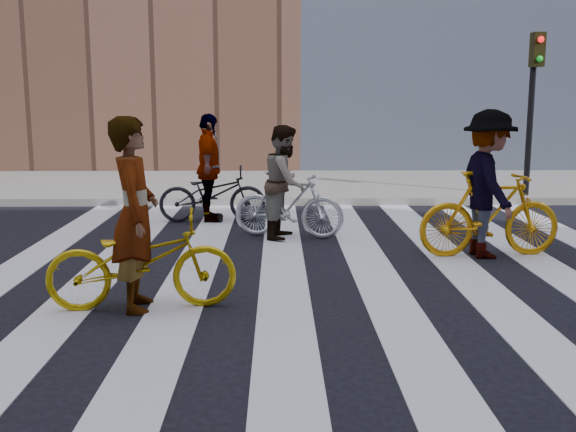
{
  "coord_description": "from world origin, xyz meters",
  "views": [
    {
      "loc": [
        -0.62,
        -7.99,
        2.11
      ],
      "look_at": [
        -0.49,
        0.3,
        0.63
      ],
      "focal_mm": 42.0,
      "sensor_mm": 36.0,
      "label": 1
    }
  ],
  "objects_px": {
    "bike_dark_rear": "(213,194)",
    "rider_mid": "(285,182)",
    "rider_left": "(135,215)",
    "rider_rear": "(209,168)",
    "traffic_signal": "(534,88)",
    "bike_yellow_left": "(142,261)",
    "bike_silver_mid": "(289,205)",
    "bike_yellow_right": "(490,214)",
    "rider_right": "(488,184)"
  },
  "relations": [
    {
      "from": "bike_yellow_left",
      "to": "rider_right",
      "type": "xyz_separation_m",
      "value": [
        4.12,
        2.19,
        0.48
      ]
    },
    {
      "from": "traffic_signal",
      "to": "rider_left",
      "type": "height_order",
      "value": "traffic_signal"
    },
    {
      "from": "rider_left",
      "to": "rider_rear",
      "type": "xyz_separation_m",
      "value": [
        0.25,
        4.79,
        -0.05
      ]
    },
    {
      "from": "rider_mid",
      "to": "rider_rear",
      "type": "relative_size",
      "value": 0.93
    },
    {
      "from": "bike_silver_mid",
      "to": "rider_right",
      "type": "relative_size",
      "value": 0.86
    },
    {
      "from": "bike_yellow_left",
      "to": "rider_right",
      "type": "height_order",
      "value": "rider_right"
    },
    {
      "from": "rider_left",
      "to": "bike_silver_mid",
      "type": "bearing_deg",
      "value": -31.32
    },
    {
      "from": "traffic_signal",
      "to": "bike_silver_mid",
      "type": "bearing_deg",
      "value": -145.67
    },
    {
      "from": "bike_yellow_left",
      "to": "rider_left",
      "type": "xyz_separation_m",
      "value": [
        -0.05,
        0.0,
        0.47
      ]
    },
    {
      "from": "bike_silver_mid",
      "to": "bike_dark_rear",
      "type": "height_order",
      "value": "bike_silver_mid"
    },
    {
      "from": "bike_silver_mid",
      "to": "bike_yellow_left",
      "type": "bearing_deg",
      "value": 170.58
    },
    {
      "from": "bike_dark_rear",
      "to": "bike_yellow_right",
      "type": "bearing_deg",
      "value": -127.19
    },
    {
      "from": "rider_left",
      "to": "rider_rear",
      "type": "relative_size",
      "value": 1.05
    },
    {
      "from": "bike_silver_mid",
      "to": "rider_rear",
      "type": "relative_size",
      "value": 0.92
    },
    {
      "from": "bike_dark_rear",
      "to": "rider_mid",
      "type": "height_order",
      "value": "rider_mid"
    },
    {
      "from": "bike_yellow_left",
      "to": "rider_mid",
      "type": "height_order",
      "value": "rider_mid"
    },
    {
      "from": "bike_dark_rear",
      "to": "rider_mid",
      "type": "xyz_separation_m",
      "value": [
        1.22,
        -1.33,
        0.37
      ]
    },
    {
      "from": "traffic_signal",
      "to": "bike_silver_mid",
      "type": "xyz_separation_m",
      "value": [
        -4.85,
        -3.31,
        -1.77
      ]
    },
    {
      "from": "bike_yellow_left",
      "to": "bike_dark_rear",
      "type": "relative_size",
      "value": 1.04
    },
    {
      "from": "bike_yellow_right",
      "to": "rider_left",
      "type": "xyz_separation_m",
      "value": [
        -4.22,
        -2.19,
        0.39
      ]
    },
    {
      "from": "rider_right",
      "to": "bike_yellow_right",
      "type": "bearing_deg",
      "value": -94.45
    },
    {
      "from": "bike_dark_rear",
      "to": "rider_rear",
      "type": "bearing_deg",
      "value": 86.35
    },
    {
      "from": "bike_dark_rear",
      "to": "rider_mid",
      "type": "bearing_deg",
      "value": -141.21
    },
    {
      "from": "bike_silver_mid",
      "to": "rider_rear",
      "type": "bearing_deg",
      "value": 59.09
    },
    {
      "from": "bike_silver_mid",
      "to": "rider_left",
      "type": "xyz_separation_m",
      "value": [
        -1.57,
        -3.45,
        0.46
      ]
    },
    {
      "from": "rider_left",
      "to": "rider_rear",
      "type": "bearing_deg",
      "value": -9.84
    },
    {
      "from": "rider_rear",
      "to": "rider_left",
      "type": "bearing_deg",
      "value": 173.32
    },
    {
      "from": "bike_dark_rear",
      "to": "rider_rear",
      "type": "relative_size",
      "value": 0.99
    },
    {
      "from": "traffic_signal",
      "to": "bike_dark_rear",
      "type": "xyz_separation_m",
      "value": [
        -6.12,
        -1.98,
        -1.81
      ]
    },
    {
      "from": "bike_yellow_left",
      "to": "bike_silver_mid",
      "type": "distance_m",
      "value": 3.77
    },
    {
      "from": "traffic_signal",
      "to": "bike_yellow_right",
      "type": "distance_m",
      "value": 5.36
    },
    {
      "from": "rider_left",
      "to": "rider_mid",
      "type": "bearing_deg",
      "value": -30.63
    },
    {
      "from": "bike_yellow_right",
      "to": "rider_mid",
      "type": "bearing_deg",
      "value": 60.46
    },
    {
      "from": "traffic_signal",
      "to": "bike_yellow_left",
      "type": "bearing_deg",
      "value": -133.3
    },
    {
      "from": "bike_yellow_right",
      "to": "rider_right",
      "type": "distance_m",
      "value": 0.4
    },
    {
      "from": "bike_dark_rear",
      "to": "rider_left",
      "type": "distance_m",
      "value": 4.82
    },
    {
      "from": "bike_yellow_left",
      "to": "bike_silver_mid",
      "type": "bearing_deg",
      "value": -30.63
    },
    {
      "from": "traffic_signal",
      "to": "rider_mid",
      "type": "relative_size",
      "value": 1.96
    },
    {
      "from": "bike_yellow_left",
      "to": "bike_silver_mid",
      "type": "xyz_separation_m",
      "value": [
        1.52,
        3.45,
        0.01
      ]
    },
    {
      "from": "bike_yellow_left",
      "to": "bike_dark_rear",
      "type": "height_order",
      "value": "bike_yellow_left"
    },
    {
      "from": "bike_yellow_right",
      "to": "bike_dark_rear",
      "type": "distance_m",
      "value": 4.71
    },
    {
      "from": "bike_yellow_left",
      "to": "rider_left",
      "type": "relative_size",
      "value": 0.97
    },
    {
      "from": "rider_rear",
      "to": "bike_dark_rear",
      "type": "bearing_deg",
      "value": -93.65
    },
    {
      "from": "bike_yellow_left",
      "to": "bike_silver_mid",
      "type": "height_order",
      "value": "bike_silver_mid"
    },
    {
      "from": "bike_silver_mid",
      "to": "rider_left",
      "type": "height_order",
      "value": "rider_left"
    },
    {
      "from": "rider_left",
      "to": "rider_rear",
      "type": "distance_m",
      "value": 4.79
    },
    {
      "from": "bike_yellow_right",
      "to": "bike_silver_mid",
      "type": "bearing_deg",
      "value": 60.04
    },
    {
      "from": "rider_mid",
      "to": "bike_yellow_left",
      "type": "bearing_deg",
      "value": 171.28
    },
    {
      "from": "bike_dark_rear",
      "to": "bike_yellow_left",
      "type": "bearing_deg",
      "value": 173.32
    },
    {
      "from": "bike_dark_rear",
      "to": "rider_rear",
      "type": "height_order",
      "value": "rider_rear"
    }
  ]
}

